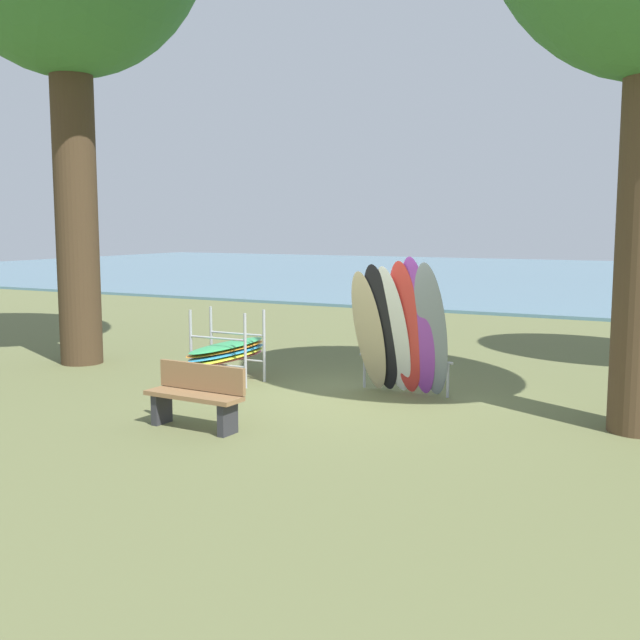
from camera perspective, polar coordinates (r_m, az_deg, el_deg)
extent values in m
plane|color=#60663D|center=(11.89, 3.33, -5.96)|extent=(80.00, 80.00, 0.00)
cube|color=slate|center=(40.80, 20.44, 2.98)|extent=(80.00, 36.00, 0.10)
cylinder|color=#42301E|center=(15.45, -17.80, 9.49)|extent=(0.80, 0.80, 6.84)
ellipsoid|color=#C6B289|center=(12.22, 3.67, -0.87)|extent=(0.63, 0.77, 1.98)
ellipsoid|color=black|center=(12.13, 4.57, -0.66)|extent=(0.57, 0.79, 2.10)
ellipsoid|color=white|center=(12.06, 5.47, -0.78)|extent=(0.63, 0.83, 2.07)
ellipsoid|color=red|center=(11.98, 6.39, -0.64)|extent=(0.53, 0.70, 2.16)
ellipsoid|color=purple|center=(11.90, 7.32, -0.54)|extent=(0.60, 0.76, 2.23)
ellipsoid|color=gray|center=(11.84, 8.26, -0.79)|extent=(0.54, 0.73, 2.15)
cylinder|color=#9EA0A5|center=(12.72, 3.34, -3.83)|extent=(0.04, 0.04, 0.55)
cylinder|color=#9EA0A5|center=(12.13, 9.53, -4.46)|extent=(0.04, 0.04, 0.55)
cylinder|color=#9EA0A5|center=(12.36, 6.37, -2.89)|extent=(1.63, 0.16, 0.04)
cylinder|color=#9EA0A5|center=(13.25, -9.62, -1.94)|extent=(0.05, 0.05, 1.25)
cylinder|color=#9EA0A5|center=(12.63, -5.61, -2.32)|extent=(0.05, 0.05, 1.25)
cylinder|color=#9EA0A5|center=(13.73, -8.13, -1.59)|extent=(0.05, 0.05, 1.25)
cylinder|color=#9EA0A5|center=(13.14, -4.20, -1.94)|extent=(0.05, 0.05, 1.25)
cylinder|color=#9EA0A5|center=(12.98, -7.64, -3.32)|extent=(1.10, 0.04, 0.04)
cylinder|color=#9EA0A5|center=(12.91, -7.67, -1.36)|extent=(1.10, 0.04, 0.04)
cylinder|color=#9EA0A5|center=(13.47, -6.19, -2.92)|extent=(1.10, 0.04, 0.04)
cylinder|color=#9EA0A5|center=(13.40, -6.22, -1.02)|extent=(1.10, 0.04, 0.04)
ellipsoid|color=pink|center=(13.25, -7.10, -2.89)|extent=(0.63, 2.13, 0.06)
ellipsoid|color=yellow|center=(13.19, -6.82, -2.66)|extent=(0.51, 2.10, 0.06)
ellipsoid|color=#2D8ED1|center=(13.19, -6.89, -2.40)|extent=(0.56, 2.11, 0.06)
ellipsoid|color=orange|center=(13.20, -7.00, -2.13)|extent=(0.59, 2.12, 0.06)
ellipsoid|color=#339E56|center=(13.18, -6.93, -1.88)|extent=(0.51, 2.10, 0.06)
cube|color=#2D2D33|center=(10.67, -11.74, -6.48)|extent=(0.12, 0.33, 0.42)
cube|color=#2D2D33|center=(9.97, -6.91, -7.34)|extent=(0.12, 0.33, 0.42)
cube|color=olive|center=(10.25, -9.44, -5.60)|extent=(1.42, 0.48, 0.06)
cube|color=olive|center=(10.34, -8.82, -4.23)|extent=(1.40, 0.14, 0.36)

